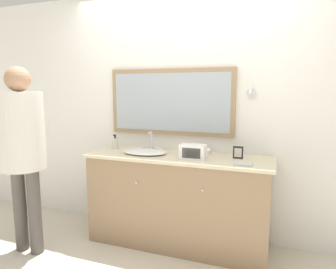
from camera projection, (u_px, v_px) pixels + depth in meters
ground_plane at (168, 258)px, 2.75m from camera, size 14.00×14.00×0.00m
wall_back at (187, 115)px, 3.12m from camera, size 8.00×0.18×2.55m
vanity_counter at (178, 200)px, 2.95m from camera, size 1.79×0.56×0.91m
sink_basin at (145, 151)px, 2.98m from camera, size 0.44×0.35×0.20m
soap_bottle at (115, 143)px, 3.22m from camera, size 0.07×0.07×0.16m
appliance_box at (193, 152)px, 2.72m from camera, size 0.23×0.13×0.14m
picture_frame at (238, 153)px, 2.75m from camera, size 0.09×0.01×0.12m
hand_towel_near_sink at (203, 152)px, 2.95m from camera, size 0.15×0.13×0.05m
metal_tray at (243, 164)px, 2.53m from camera, size 0.15×0.11×0.01m
person at (22, 140)px, 2.73m from camera, size 0.39×0.39×1.74m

